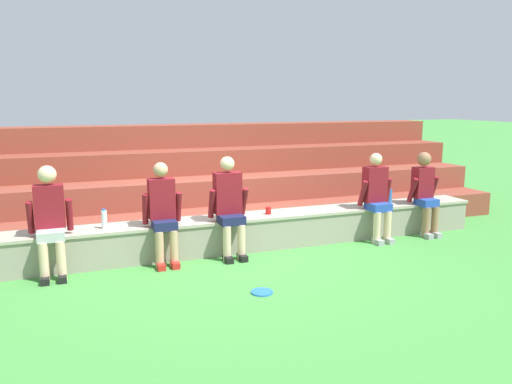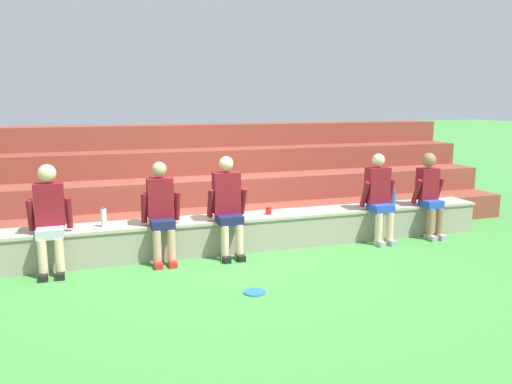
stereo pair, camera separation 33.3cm
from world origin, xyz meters
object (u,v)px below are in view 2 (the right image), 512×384
Objects in this scene: person_right_of_center at (379,196)px; frisbee at (255,292)px; person_left_of_center at (161,210)px; water_bottle_near_right at (393,198)px; plastic_cup_right_end at (269,211)px; water_bottle_mid_left at (104,218)px; person_center at (228,204)px; person_far_left at (50,216)px; person_far_right at (430,192)px.

frisbee is at bearing -150.21° from person_right_of_center.
frisbee is at bearing -60.12° from person_left_of_center.
plastic_cup_right_end is at bearing -179.84° from water_bottle_near_right.
person_right_of_center is 4.07m from water_bottle_mid_left.
person_center is at bearing -174.96° from water_bottle_near_right.
person_left_of_center is 0.78m from water_bottle_mid_left.
plastic_cup_right_end is at bearing 4.16° from person_far_left.
water_bottle_near_right is (0.44, 0.28, -0.11)m from person_right_of_center.
water_bottle_near_right is at bearing 3.49° from person_left_of_center.
person_left_of_center is at bearing -176.51° from water_bottle_near_right.
frisbee is (2.23, -1.47, -0.74)m from person_far_left.
water_bottle_near_right reaches higher than plastic_cup_right_end.
person_right_of_center is 5.46× the size of frisbee.
water_bottle_near_right is (5.15, 0.22, -0.13)m from person_far_left.
person_left_of_center is at bearing -15.61° from water_bottle_mid_left.
person_far_right reaches higher than water_bottle_mid_left.
person_far_left reaches higher than person_left_of_center.
frisbee is at bearing -33.35° from person_far_left.
person_left_of_center is 1.00× the size of person_right_of_center.
frisbee is at bearing -46.56° from water_bottle_mid_left.
person_left_of_center is 1.01× the size of person_far_right.
person_right_of_center is at bearing -179.21° from person_far_right.
frisbee is (-2.48, -1.42, -0.72)m from person_right_of_center.
person_center is at bearing 179.77° from person_far_right.
water_bottle_near_right is 2.34× the size of plastic_cup_right_end.
person_center is 2.85m from water_bottle_near_right.
person_center is 5.27× the size of water_bottle_mid_left.
person_center reaches higher than person_far_left.
water_bottle_mid_left reaches higher than water_bottle_near_right.
person_right_of_center is 12.67× the size of plastic_cup_right_end.
person_far_left is 0.69m from water_bottle_mid_left.
person_far_left is at bearing 179.36° from person_right_of_center.
water_bottle_near_right is (3.76, 0.23, -0.11)m from person_left_of_center.
person_center reaches higher than frisbee.
person_far_right reaches higher than plastic_cup_right_end.
person_left_of_center is at bearing 178.68° from person_center.
person_far_right is (0.93, 0.01, 0.00)m from person_right_of_center.
person_far_left is 0.98× the size of person_center.
person_center reaches higher than water_bottle_near_right.
water_bottle_mid_left is (-0.74, 0.21, -0.10)m from person_left_of_center.
person_center is at bearing 86.91° from frisbee.
water_bottle_near_right is (-0.49, 0.26, -0.11)m from person_far_right.
plastic_cup_right_end is (1.61, 0.22, -0.17)m from person_left_of_center.
person_far_right is 2.66m from plastic_cup_right_end.
water_bottle_mid_left is at bearing 164.39° from person_left_of_center.
person_far_right is at bearing -2.77° from water_bottle_mid_left.
person_right_of_center reaches higher than water_bottle_mid_left.
water_bottle_mid_left is at bearing 176.41° from person_right_of_center.
person_left_of_center is at bearing -0.20° from person_far_left.
person_right_of_center is at bearing -8.98° from plastic_cup_right_end.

